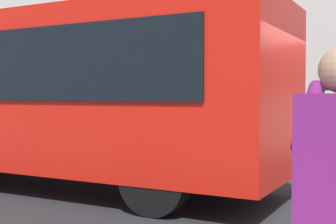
# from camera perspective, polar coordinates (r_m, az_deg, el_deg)

# --- Properties ---
(ground_plane) EXTENTS (60.00, 60.00, 0.00)m
(ground_plane) POSITION_cam_1_polar(r_m,az_deg,el_deg) (6.95, 16.08, -11.59)
(ground_plane) COLOR #232326
(red_bus) EXTENTS (9.05, 2.54, 3.08)m
(red_bus) POSITION_cam_1_polar(r_m,az_deg,el_deg) (8.91, -15.20, 2.30)
(red_bus) COLOR red
(red_bus) RESTS_ON ground_plane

